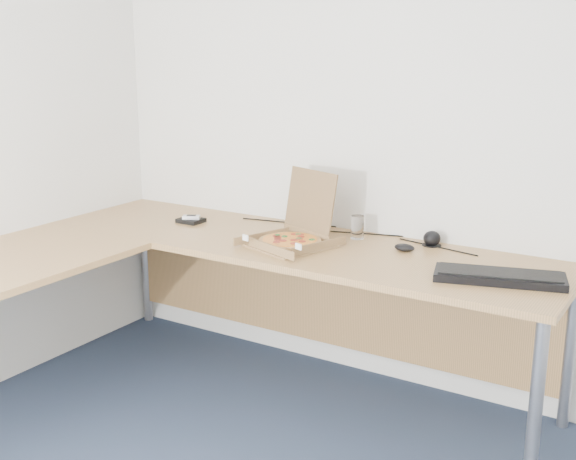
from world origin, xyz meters
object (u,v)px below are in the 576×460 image
Objects in this scene: drinking_glass at (357,227)px; keyboard at (499,277)px; wallet at (191,220)px; desk at (179,260)px; pizza_box at (292,238)px.

drinking_glass is 0.80m from keyboard.
drinking_glass is 0.89× the size of wallet.
pizza_box is (0.36, 0.37, 0.07)m from desk.
pizza_box is at bearing 46.11° from desk.
keyboard is (1.30, 0.36, 0.04)m from desk.
pizza_box is at bearing -125.97° from drinking_glass.
desk is 22.78× the size of drinking_glass.
pizza_box is 0.68m from wallet.
keyboard is (0.75, -0.28, -0.04)m from drinking_glass.
pizza_box is 2.98× the size of wallet.
pizza_box is 0.75× the size of keyboard.
pizza_box reaches higher than drinking_glass.
desk is 1.35m from keyboard.
drinking_glass reaches higher than keyboard.
drinking_glass is (0.55, 0.64, 0.08)m from desk.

